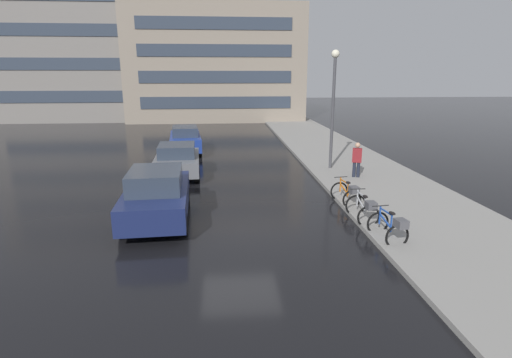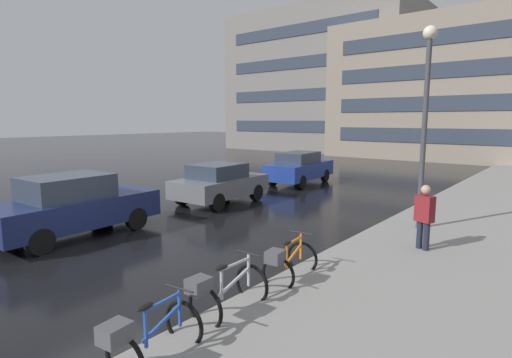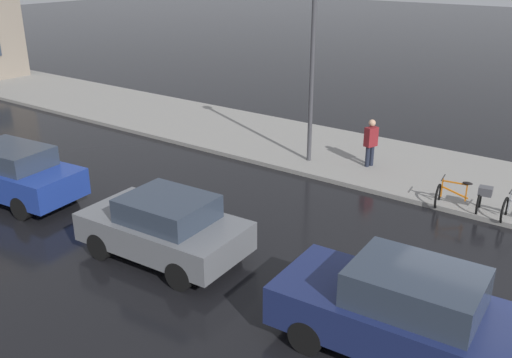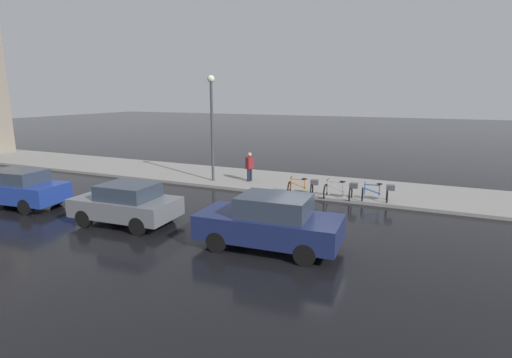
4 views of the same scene
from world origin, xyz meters
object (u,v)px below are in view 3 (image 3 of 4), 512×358
Objects in this scene: car_blue at (10,172)px; pedestrian at (371,142)px; streetlamp at (313,55)px; car_grey at (165,227)px; car_navy at (405,312)px; bicycle_third at (465,197)px.

car_blue is 2.69× the size of pedestrian.
streetlamp is at bearing 109.83° from pedestrian.
pedestrian is (7.87, -1.25, 0.17)m from car_grey.
car_navy is at bearing -89.42° from car_blue.
streetlamp is (-0.66, 1.84, 2.61)m from pedestrian.
car_navy reaches higher than car_blue.
pedestrian is (1.47, 3.46, 0.47)m from bicycle_third.
car_navy is at bearing -171.58° from bicycle_third.
bicycle_third is 6.52m from car_navy.
car_navy is 9.94m from streetlamp.
bicycle_third is at bearing -98.67° from streetlamp.
pedestrian is (8.02, -7.05, 0.13)m from car_blue.
bicycle_third is 0.25× the size of streetlamp.
streetlamp is at bearing 4.64° from car_grey.
car_grey is 0.86× the size of car_blue.
car_navy is 9.06m from pedestrian.
car_blue reaches higher than car_grey.
car_blue is at bearing 91.50° from car_grey.
car_blue is 0.80× the size of streetlamp.
bicycle_third is 12.39m from car_blue.
bicycle_third is 7.95m from car_grey.
streetlamp is at bearing 81.33° from bicycle_third.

